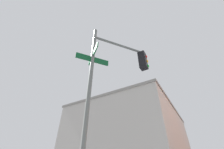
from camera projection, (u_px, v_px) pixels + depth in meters
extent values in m
cylinder|color=slate|center=(88.00, 100.00, 3.71)|extent=(0.12, 0.12, 5.86)
cylinder|color=slate|center=(120.00, 45.00, 5.49)|extent=(1.25, 1.73, 0.09)
cube|color=black|center=(143.00, 61.00, 5.57)|extent=(0.28, 0.28, 0.80)
sphere|color=red|center=(145.00, 57.00, 5.76)|extent=(0.18, 0.18, 0.18)
sphere|color=orange|center=(146.00, 62.00, 5.62)|extent=(0.18, 0.18, 0.18)
sphere|color=green|center=(147.00, 66.00, 5.47)|extent=(0.18, 0.18, 0.18)
cube|color=#0F5128|center=(93.00, 59.00, 4.54)|extent=(0.66, 0.92, 0.20)
cube|color=#0F5128|center=(93.00, 54.00, 4.66)|extent=(0.84, 0.61, 0.20)
cube|color=#BCB7AD|center=(134.00, 144.00, 28.37)|extent=(18.57, 23.98, 11.66)
cube|color=gray|center=(131.00, 115.00, 31.82)|extent=(18.87, 24.28, 0.40)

